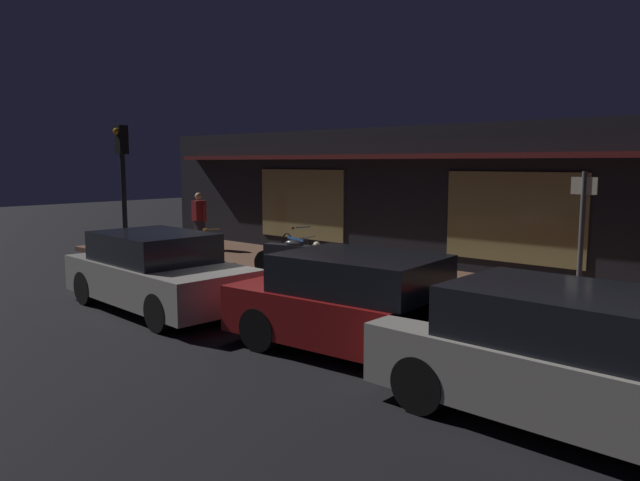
# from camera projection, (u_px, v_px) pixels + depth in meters

# --- Properties ---
(ground_plane) EXTENTS (60.00, 60.00, 0.00)m
(ground_plane) POSITION_uv_depth(u_px,v_px,m) (247.00, 301.00, 11.73)
(ground_plane) COLOR black
(sidewalk_slab) EXTENTS (18.00, 4.00, 0.15)m
(sidewalk_slab) POSITION_uv_depth(u_px,v_px,m) (343.00, 276.00, 13.95)
(sidewalk_slab) COLOR brown
(sidewalk_slab) RESTS_ON ground_plane
(storefront_building) EXTENTS (18.00, 3.30, 3.60)m
(storefront_building) POSITION_uv_depth(u_px,v_px,m) (422.00, 196.00, 16.25)
(storefront_building) COLOR black
(storefront_building) RESTS_ON ground_plane
(motorcycle) EXTENTS (1.68, 0.66, 0.97)m
(motorcycle) POSITION_uv_depth(u_px,v_px,m) (289.00, 256.00, 13.17)
(motorcycle) COLOR black
(motorcycle) RESTS_ON sidewalk_slab
(bicycle_parked) EXTENTS (1.58, 0.64, 0.91)m
(bicycle_parked) POSITION_uv_depth(u_px,v_px,m) (296.00, 246.00, 15.80)
(bicycle_parked) COLOR black
(bicycle_parked) RESTS_ON sidewalk_slab
(bicycle_extra) EXTENTS (1.53, 0.73, 0.91)m
(bicycle_extra) POSITION_uv_depth(u_px,v_px,m) (208.00, 249.00, 15.33)
(bicycle_extra) COLOR black
(bicycle_extra) RESTS_ON sidewalk_slab
(person_photographer) EXTENTS (0.61, 0.38, 1.67)m
(person_photographer) POSITION_uv_depth(u_px,v_px,m) (199.00, 219.00, 17.75)
(person_photographer) COLOR #28232D
(person_photographer) RESTS_ON sidewalk_slab
(sign_post) EXTENTS (0.44, 0.09, 2.40)m
(sign_post) POSITION_uv_depth(u_px,v_px,m) (582.00, 231.00, 10.46)
(sign_post) COLOR #47474C
(sign_post) RESTS_ON sidewalk_slab
(traffic_light_pole) EXTENTS (0.24, 0.33, 3.60)m
(traffic_light_pole) POSITION_uv_depth(u_px,v_px,m) (123.00, 172.00, 14.65)
(traffic_light_pole) COLOR black
(traffic_light_pole) RESTS_ON ground_plane
(parked_car_near) EXTENTS (4.20, 2.01, 1.42)m
(parked_car_near) POSITION_uv_depth(u_px,v_px,m) (157.00, 271.00, 11.04)
(parked_car_near) COLOR black
(parked_car_near) RESTS_ON ground_plane
(parked_car_far) EXTENTS (4.22, 2.07, 1.42)m
(parked_car_far) POSITION_uv_depth(u_px,v_px,m) (366.00, 306.00, 8.40)
(parked_car_far) COLOR black
(parked_car_far) RESTS_ON ground_plane
(parked_car_across) EXTENTS (4.13, 1.83, 1.42)m
(parked_car_across) POSITION_uv_depth(u_px,v_px,m) (571.00, 359.00, 6.13)
(parked_car_across) COLOR black
(parked_car_across) RESTS_ON ground_plane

